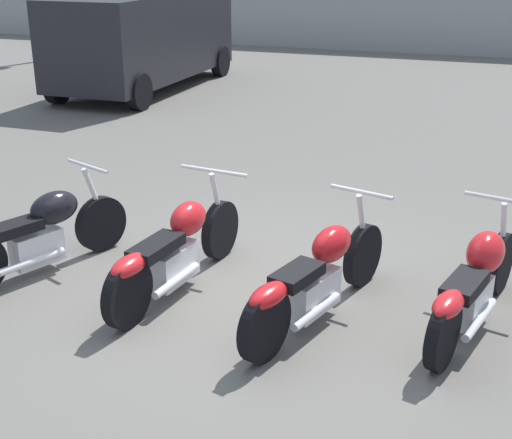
{
  "coord_description": "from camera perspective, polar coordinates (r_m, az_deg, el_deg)",
  "views": [
    {
      "loc": [
        1.99,
        -5.44,
        2.96
      ],
      "look_at": [
        0.0,
        0.16,
        0.65
      ],
      "focal_mm": 50.0,
      "sensor_mm": 36.0,
      "label": 1
    }
  ],
  "objects": [
    {
      "name": "motorcycle_slot_0",
      "position": [
        7.03,
        -17.05,
        -1.08
      ],
      "size": [
        0.93,
        1.83,
        0.94
      ],
      "rotation": [
        0.0,
        0.0,
        -0.38
      ],
      "color": "black",
      "rests_on": "ground_plane"
    },
    {
      "name": "fence_back",
      "position": [
        21.36,
        14.63,
        14.94
      ],
      "size": [
        40.0,
        0.04,
        1.72
      ],
      "color": "gray",
      "rests_on": "ground_plane"
    },
    {
      "name": "ground_plane",
      "position": [
        6.51,
        -0.46,
        -5.82
      ],
      "size": [
        60.0,
        60.0,
        0.0
      ],
      "primitive_type": "plane",
      "color": "#5B5954"
    },
    {
      "name": "motorcycle_slot_1",
      "position": [
        6.41,
        -6.5,
        -2.46
      ],
      "size": [
        0.72,
        2.14,
        0.95
      ],
      "rotation": [
        0.0,
        0.0,
        -0.12
      ],
      "color": "black",
      "rests_on": "ground_plane"
    },
    {
      "name": "parked_van",
      "position": [
        15.83,
        -8.9,
        14.31
      ],
      "size": [
        2.06,
        5.2,
        2.0
      ],
      "rotation": [
        0.0,
        0.0,
        -0.01
      ],
      "color": "black",
      "rests_on": "ground_plane"
    },
    {
      "name": "motorcycle_slot_2",
      "position": [
        5.89,
        4.83,
        -4.68
      ],
      "size": [
        0.84,
        2.11,
        0.95
      ],
      "rotation": [
        0.0,
        0.0,
        -0.28
      ],
      "color": "black",
      "rests_on": "ground_plane"
    },
    {
      "name": "motorcycle_slot_3",
      "position": [
        6.02,
        17.11,
        -4.96
      ],
      "size": [
        0.82,
        2.02,
        0.93
      ],
      "rotation": [
        0.0,
        0.0,
        -0.24
      ],
      "color": "black",
      "rests_on": "ground_plane"
    }
  ]
}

